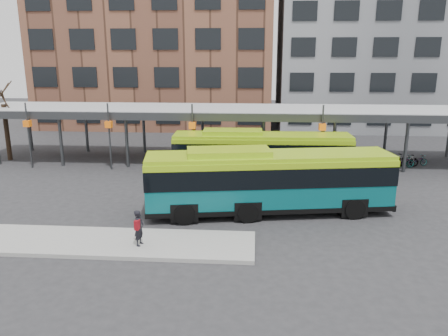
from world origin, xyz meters
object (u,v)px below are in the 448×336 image
tree (7,129)px  bus_rear (261,153)px  bus_front (268,180)px  pedestrian (139,228)px

tree → bus_rear: size_ratio=0.47×
tree → bus_front: bearing=-27.5°
pedestrian → bus_rear: bearing=-15.9°
tree → bus_rear: bearing=-10.3°
bus_front → bus_rear: 6.88m
tree → bus_front: tree is taller
bus_front → bus_rear: size_ratio=1.09×
bus_front → pedestrian: bus_front is taller
bus_front → pedestrian: bearing=-148.3°
bus_front → bus_rear: (-0.30, 6.87, -0.12)m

